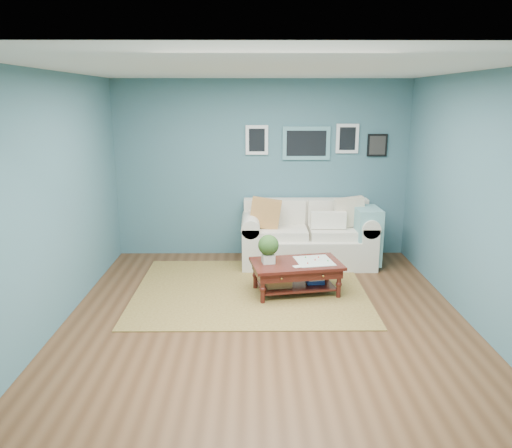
{
  "coord_description": "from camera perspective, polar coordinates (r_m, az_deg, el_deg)",
  "views": [
    {
      "loc": [
        -0.15,
        -5.14,
        2.42
      ],
      "look_at": [
        -0.1,
        1.0,
        0.86
      ],
      "focal_mm": 35.0,
      "sensor_mm": 36.0,
      "label": 1
    }
  ],
  "objects": [
    {
      "name": "coffee_table",
      "position": [
        6.31,
        4.09,
        -5.01
      ],
      "size": [
        1.2,
        0.83,
        0.78
      ],
      "rotation": [
        0.0,
        0.0,
        0.17
      ],
      "color": "#35100B",
      "rests_on": "ground"
    },
    {
      "name": "room_shell",
      "position": [
        5.31,
        1.38,
        2.71
      ],
      "size": [
        5.0,
        5.02,
        2.7
      ],
      "color": "brown",
      "rests_on": "ground"
    },
    {
      "name": "area_rug",
      "position": [
        6.5,
        -0.66,
        -7.56
      ],
      "size": [
        2.94,
        2.35,
        0.01
      ],
      "primitive_type": "cube",
      "color": "brown",
      "rests_on": "ground"
    },
    {
      "name": "loveseat",
      "position": [
        7.5,
        6.54,
        -1.34
      ],
      "size": [
        2.0,
        0.91,
        1.03
      ],
      "color": "silver",
      "rests_on": "ground"
    }
  ]
}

